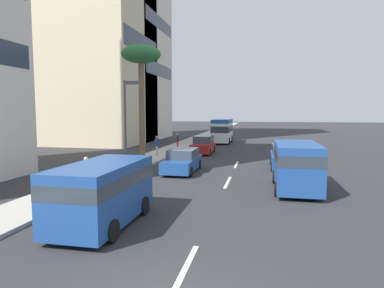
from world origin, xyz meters
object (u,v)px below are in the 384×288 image
(car_third, at_px, (284,157))
(minibus_second, at_px, (222,130))
(pedestrian_near_lamp, at_px, (157,145))
(pedestrian_by_tree, at_px, (86,171))
(van_fifth, at_px, (103,190))
(van_sixth, at_px, (296,164))
(car_fourth, at_px, (203,145))
(street_lamp, at_px, (127,115))
(palm_tree, at_px, (141,60))
(car_lead, at_px, (183,161))
(pedestrian_mid_block, at_px, (178,140))

(car_third, bearing_deg, minibus_second, 19.73)
(pedestrian_near_lamp, relative_size, pedestrian_by_tree, 1.09)
(car_third, height_order, pedestrian_by_tree, pedestrian_by_tree)
(van_fifth, height_order, van_sixth, van_sixth)
(car_fourth, bearing_deg, pedestrian_near_lamp, -44.45)
(pedestrian_by_tree, bearing_deg, car_third, 81.39)
(car_third, height_order, street_lamp, street_lamp)
(van_fifth, distance_m, palm_tree, 15.79)
(car_lead, relative_size, pedestrian_mid_block, 2.91)
(car_third, xyz_separation_m, van_sixth, (-6.92, -0.18, 0.58))
(minibus_second, distance_m, street_lamp, 23.44)
(car_fourth, relative_size, van_sixth, 0.89)
(car_third, xyz_separation_m, pedestrian_near_lamp, (3.48, 10.58, 0.31))
(car_lead, bearing_deg, pedestrian_mid_block, -164.22)
(car_third, relative_size, pedestrian_mid_block, 2.97)
(pedestrian_mid_block, bearing_deg, pedestrian_by_tree, 178.78)
(van_sixth, distance_m, palm_tree, 14.43)
(car_lead, bearing_deg, street_lamp, -58.68)
(car_lead, relative_size, street_lamp, 0.81)
(pedestrian_mid_block, height_order, palm_tree, palm_tree)
(minibus_second, relative_size, pedestrian_by_tree, 3.81)
(van_fifth, distance_m, pedestrian_mid_block, 23.42)
(car_third, relative_size, van_fifth, 1.00)
(van_fifth, distance_m, street_lamp, 9.78)
(pedestrian_near_lamp, relative_size, street_lamp, 0.30)
(pedestrian_by_tree, xyz_separation_m, palm_tree, (9.28, 0.42, 6.86))
(van_fifth, relative_size, pedestrian_mid_block, 2.97)
(car_lead, xyz_separation_m, pedestrian_mid_block, (12.29, 3.47, 0.30))
(car_lead, bearing_deg, pedestrian_near_lamp, -149.00)
(van_fifth, bearing_deg, car_third, 153.05)
(pedestrian_mid_block, relative_size, street_lamp, 0.28)
(pedestrian_near_lamp, bearing_deg, car_fourth, -5.05)
(minibus_second, height_order, street_lamp, street_lamp)
(pedestrian_near_lamp, bearing_deg, car_third, -68.79)
(minibus_second, xyz_separation_m, car_fourth, (-11.24, 0.50, -0.86))
(pedestrian_mid_block, bearing_deg, car_third, -133.68)
(minibus_second, height_order, pedestrian_mid_block, minibus_second)
(minibus_second, bearing_deg, van_sixth, 14.97)
(pedestrian_mid_block, bearing_deg, car_fourth, -127.40)
(palm_tree, distance_m, street_lamp, 6.39)
(minibus_second, bearing_deg, car_third, 19.73)
(car_third, bearing_deg, van_sixth, -178.53)
(pedestrian_by_tree, bearing_deg, pedestrian_mid_block, 129.23)
(car_fourth, xyz_separation_m, van_sixth, (-13.99, -7.24, 0.58))
(car_lead, xyz_separation_m, van_sixth, (-4.01, -6.92, 0.66))
(car_fourth, distance_m, pedestrian_by_tree, 16.62)
(minibus_second, distance_m, palm_tree, 19.72)
(minibus_second, bearing_deg, pedestrian_mid_block, -22.21)
(car_third, distance_m, pedestrian_by_tree, 13.80)
(car_lead, bearing_deg, minibus_second, 179.53)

